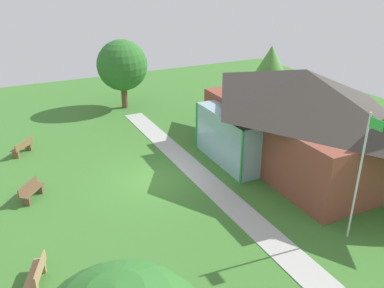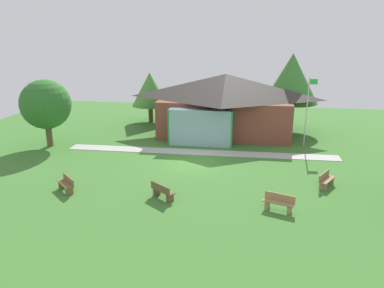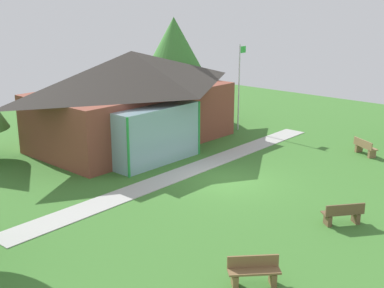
% 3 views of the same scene
% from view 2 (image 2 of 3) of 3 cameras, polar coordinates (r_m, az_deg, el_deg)
% --- Properties ---
extents(ground_plane, '(44.00, 44.00, 0.00)m').
position_cam_2_polar(ground_plane, '(24.41, 0.47, -3.00)').
color(ground_plane, '#3D752D').
extents(pavilion, '(11.90, 7.79, 5.22)m').
position_cam_2_polar(pavilion, '(31.14, 5.12, 6.37)').
color(pavilion, brown).
rests_on(pavilion, ground_plane).
extents(footpath, '(19.95, 1.59, 0.03)m').
position_cam_2_polar(footpath, '(26.59, 1.21, -1.32)').
color(footpath, '#ADADA8').
rests_on(footpath, ground_plane).
extents(flagpole, '(0.64, 0.08, 5.34)m').
position_cam_2_polar(flagpole, '(28.95, 17.81, 5.38)').
color(flagpole, silver).
rests_on(flagpole, ground_plane).
extents(bench_front_center, '(1.46, 1.26, 0.84)m').
position_cam_2_polar(bench_front_center, '(19.09, -4.72, -7.51)').
color(bench_front_center, brown).
rests_on(bench_front_center, ground_plane).
extents(bench_front_left, '(1.39, 1.35, 0.84)m').
position_cam_2_polar(bench_front_left, '(21.08, -19.29, -6.05)').
color(bench_front_left, brown).
rests_on(bench_front_left, ground_plane).
extents(bench_lawn_far_right, '(1.14, 1.52, 0.84)m').
position_cam_2_polar(bench_lawn_far_right, '(21.83, 20.48, -5.39)').
color(bench_lawn_far_right, olive).
rests_on(bench_lawn_far_right, ground_plane).
extents(bench_front_right, '(1.56, 0.92, 0.84)m').
position_cam_2_polar(bench_front_right, '(18.29, 13.58, -9.07)').
color(bench_front_right, '#9E7A51').
rests_on(bench_front_right, ground_plane).
extents(tree_behind_pavilion_left, '(3.60, 3.60, 4.90)m').
position_cam_2_polar(tree_behind_pavilion_left, '(35.91, -6.67, 8.57)').
color(tree_behind_pavilion_left, brown).
rests_on(tree_behind_pavilion_left, ground_plane).
extents(tree_west_hedge, '(3.76, 3.76, 5.18)m').
position_cam_2_polar(tree_west_hedge, '(29.57, -22.17, 5.81)').
color(tree_west_hedge, brown).
rests_on(tree_west_hedge, ground_plane).
extents(tree_behind_pavilion_right, '(4.79, 4.79, 6.87)m').
position_cam_2_polar(tree_behind_pavilion_right, '(33.30, 15.50, 9.95)').
color(tree_behind_pavilion_right, brown).
rests_on(tree_behind_pavilion_right, ground_plane).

